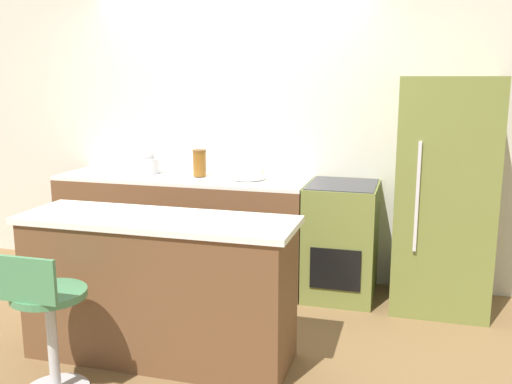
% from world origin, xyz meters
% --- Properties ---
extents(ground_plane, '(14.00, 14.00, 0.00)m').
position_xyz_m(ground_plane, '(0.00, 0.00, 0.00)').
color(ground_plane, brown).
extents(wall_back, '(8.00, 0.06, 2.60)m').
position_xyz_m(wall_back, '(0.00, 0.70, 1.30)').
color(wall_back, beige).
rests_on(wall_back, ground_plane).
extents(back_counter, '(2.22, 0.65, 0.95)m').
position_xyz_m(back_counter, '(-0.33, 0.34, 0.47)').
color(back_counter, brown).
rests_on(back_counter, ground_plane).
extents(kitchen_island, '(1.77, 0.57, 0.94)m').
position_xyz_m(kitchen_island, '(0.08, -1.05, 0.47)').
color(kitchen_island, brown).
rests_on(kitchen_island, ground_plane).
extents(oven_range, '(0.57, 0.66, 0.95)m').
position_xyz_m(oven_range, '(1.07, 0.34, 0.47)').
color(oven_range, olive).
rests_on(oven_range, ground_plane).
extents(refrigerator, '(0.72, 0.70, 1.80)m').
position_xyz_m(refrigerator, '(1.85, 0.33, 0.90)').
color(refrigerator, olive).
rests_on(refrigerator, ground_plane).
extents(stool_chair, '(0.42, 0.42, 0.88)m').
position_xyz_m(stool_chair, '(-0.31, -1.66, 0.45)').
color(stool_chair, '#B7B7BC').
rests_on(stool_chair, ground_plane).
extents(kettle, '(0.19, 0.19, 0.22)m').
position_xyz_m(kettle, '(-0.66, 0.37, 1.03)').
color(kettle, silver).
rests_on(kettle, back_counter).
extents(mixing_bowl, '(0.30, 0.30, 0.09)m').
position_xyz_m(mixing_bowl, '(0.26, 0.37, 0.99)').
color(mixing_bowl, white).
rests_on(mixing_bowl, back_counter).
extents(canister_jar, '(0.12, 0.12, 0.23)m').
position_xyz_m(canister_jar, '(-0.18, 0.37, 1.06)').
color(canister_jar, brown).
rests_on(canister_jar, back_counter).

